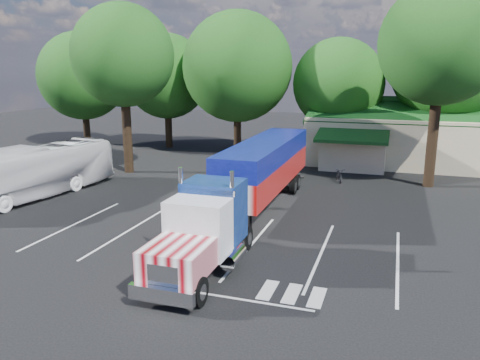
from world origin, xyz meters
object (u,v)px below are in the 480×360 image
(silver_sedan, at_px, (342,157))
(semi_truck, at_px, (253,177))
(tour_bus, at_px, (33,172))
(bicycle, at_px, (339,175))
(woman, at_px, (253,193))

(silver_sedan, bearing_deg, semi_truck, -170.06)
(tour_bus, bearing_deg, semi_truck, 9.13)
(semi_truck, xyz_separation_m, tour_bus, (-14.30, -0.21, -0.67))
(tour_bus, bearing_deg, bicycle, 38.66)
(woman, xyz_separation_m, tour_bus, (-13.78, -2.01, 0.72))
(bicycle, height_order, tour_bus, tour_bus)
(bicycle, distance_m, silver_sedan, 6.02)
(bicycle, distance_m, tour_bus, 20.52)
(semi_truck, relative_size, silver_sedan, 4.81)
(semi_truck, height_order, bicycle, semi_truck)
(woman, height_order, tour_bus, tour_bus)
(semi_truck, distance_m, tour_bus, 14.32)
(woman, xyz_separation_m, silver_sedan, (3.40, 14.36, -0.24))
(bicycle, bearing_deg, tour_bus, -166.09)
(woman, bearing_deg, semi_truck, -151.02)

